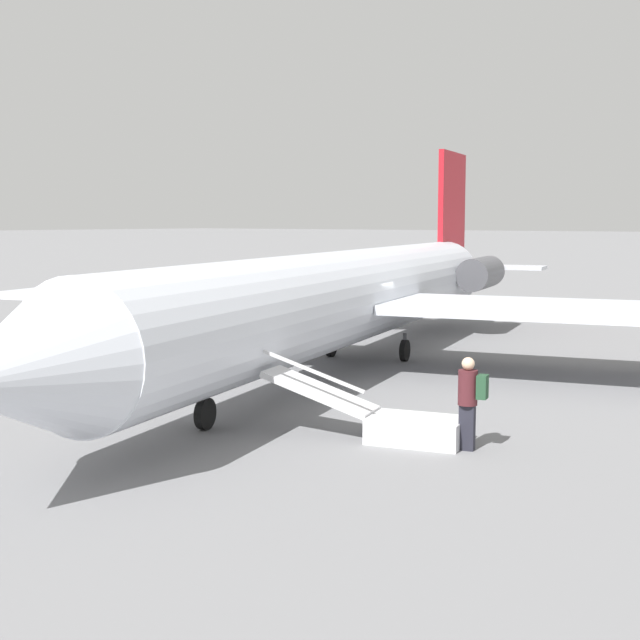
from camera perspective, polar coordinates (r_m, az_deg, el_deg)
ground_plane at (r=25.18m, az=1.28°, el=-3.27°), size 600.00×600.00×0.00m
airplane_main at (r=25.80m, az=2.04°, el=1.63°), size 29.55×22.75×6.97m
boarding_stairs at (r=17.32m, az=4.88°, el=-6.50°), size 2.03×4.14×1.72m
passenger at (r=16.67m, az=9.55°, el=-4.87°), size 0.41×0.56×1.74m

